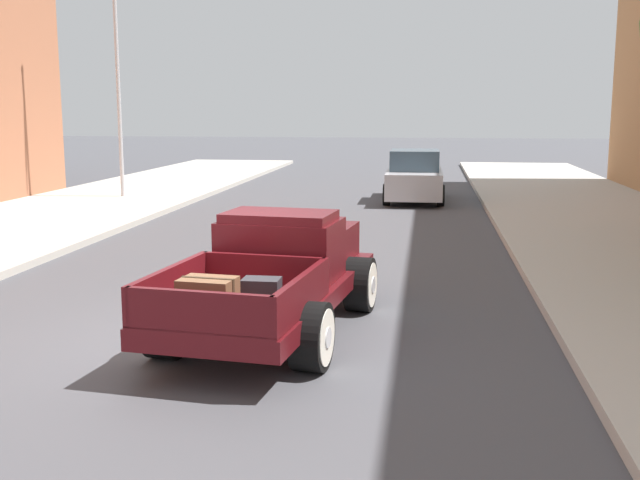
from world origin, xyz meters
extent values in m
plane|color=#47474C|center=(0.00, 0.00, 0.00)|extent=(140.00, 140.00, 0.00)
cube|color=#510F14|center=(0.81, 0.39, 0.54)|extent=(2.33, 5.07, 0.24)
cube|color=#510F14|center=(0.85, 0.73, 1.06)|extent=(1.68, 1.28, 0.80)
cube|color=#510F14|center=(0.84, 0.68, 1.52)|extent=(1.54, 1.10, 0.12)
cube|color=#3D4C5B|center=(0.92, 1.30, 1.22)|extent=(1.32, 0.20, 0.44)
cube|color=#510F14|center=(1.00, 2.02, 0.92)|extent=(1.49, 1.65, 0.52)
cube|color=silver|center=(1.10, 2.82, 0.90)|extent=(0.69, 0.18, 0.47)
cube|color=#510F14|center=(0.64, -1.00, 0.68)|extent=(1.93, 2.28, 0.04)
cube|color=#510F14|center=(-0.16, -0.91, 0.90)|extent=(0.33, 2.09, 0.44)
cube|color=#510F14|center=(1.45, -1.10, 0.90)|extent=(0.33, 2.09, 0.44)
cube|color=#510F14|center=(0.52, -2.01, 0.90)|extent=(1.62, 0.27, 0.44)
cube|color=#510F14|center=(0.76, 0.00, 0.90)|extent=(1.62, 0.27, 0.44)
cylinder|color=black|center=(0.08, 1.83, 0.40)|extent=(0.45, 0.84, 0.80)
cylinder|color=silver|center=(-0.11, 1.85, 0.40)|extent=(0.09, 0.65, 0.66)
cylinder|color=silver|center=(-0.12, 1.85, 0.40)|extent=(0.05, 0.24, 0.24)
cylinder|color=black|center=(1.86, 1.62, 0.40)|extent=(0.45, 0.84, 0.80)
cylinder|color=silver|center=(2.04, 1.60, 0.40)|extent=(0.09, 0.65, 0.66)
cylinder|color=silver|center=(2.05, 1.60, 0.40)|extent=(0.05, 0.24, 0.24)
cylinder|color=black|center=(-0.24, -0.85, 0.40)|extent=(0.45, 0.84, 0.80)
cylinder|color=silver|center=(-0.43, -0.82, 0.40)|extent=(0.09, 0.65, 0.66)
cylinder|color=silver|center=(-0.44, -0.82, 0.40)|extent=(0.05, 0.24, 0.24)
cylinder|color=black|center=(1.54, -1.06, 0.40)|extent=(0.45, 0.84, 0.80)
cylinder|color=silver|center=(1.72, -1.08, 0.40)|extent=(0.09, 0.65, 0.66)
cylinder|color=silver|center=(1.73, -1.08, 0.40)|extent=(0.05, 0.24, 0.24)
cube|color=brown|center=(0.42, -1.33, 0.90)|extent=(0.65, 0.51, 0.40)
cube|color=#3D2D1E|center=(0.42, -1.33, 0.90)|extent=(0.62, 0.12, 0.42)
cube|color=#2D2D33|center=(0.90, -0.73, 0.84)|extent=(0.44, 0.32, 0.28)
cube|color=#B7B7BC|center=(2.39, 15.48, 0.61)|extent=(1.75, 4.31, 0.80)
cube|color=#384C5B|center=(2.39, 15.33, 1.33)|extent=(1.53, 2.01, 0.64)
cylinder|color=black|center=(1.55, 16.76, 0.33)|extent=(0.22, 0.66, 0.66)
cylinder|color=black|center=(3.20, 16.77, 0.33)|extent=(0.22, 0.66, 0.66)
cylinder|color=black|center=(1.57, 14.18, 0.33)|extent=(0.22, 0.66, 0.66)
cylinder|color=black|center=(3.22, 14.19, 0.33)|extent=(0.22, 0.66, 0.66)
cylinder|color=#B2B2B7|center=(-6.96, 14.20, 4.65)|extent=(0.12, 0.12, 9.00)
camera|label=1|loc=(2.80, -9.30, 2.95)|focal=42.90mm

